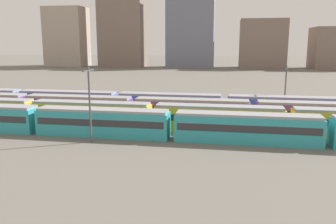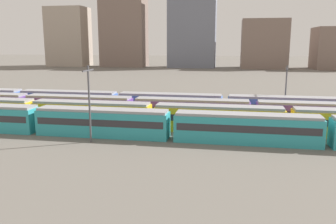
# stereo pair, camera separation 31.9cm
# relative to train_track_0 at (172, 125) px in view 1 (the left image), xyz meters

# --- Properties ---
(train_track_0) EXTENTS (74.70, 3.06, 3.75)m
(train_track_0) POSITION_rel_train_track_0_xyz_m (0.00, 0.00, 0.00)
(train_track_0) COLOR teal
(train_track_0) RESTS_ON ground_plane
(train_track_1) EXTENTS (93.60, 3.06, 3.75)m
(train_track_1) POSITION_rel_train_track_0_xyz_m (5.76, 5.20, 0.00)
(train_track_1) COLOR yellow
(train_track_1) RESTS_ON ground_plane
(train_track_2) EXTENTS (74.70, 3.06, 3.75)m
(train_track_2) POSITION_rel_train_track_0_xyz_m (-8.07, 10.40, 0.00)
(train_track_2) COLOR #6B429E
(train_track_2) RESTS_ON ground_plane
(train_track_3) EXTENTS (74.70, 3.06, 3.75)m
(train_track_3) POSITION_rel_train_track_0_xyz_m (-12.44, 15.60, 0.00)
(train_track_3) COLOR #4C70BC
(train_track_3) RESTS_ON ground_plane
(catenary_pole_2) EXTENTS (0.24, 3.20, 9.65)m
(catenary_pole_2) POSITION_rel_train_track_0_xyz_m (-9.84, -3.16, 3.46)
(catenary_pole_2) COLOR #4C4C51
(catenary_pole_2) RESTS_ON ground_plane
(catenary_pole_3) EXTENTS (0.24, 3.20, 8.64)m
(catenary_pole_3) POSITION_rel_train_track_0_xyz_m (16.55, 18.36, 2.94)
(catenary_pole_3) COLOR #4C4C51
(catenary_pole_3) RESTS_ON ground_plane
(distant_building_0) EXTENTS (20.91, 15.13, 31.28)m
(distant_building_0) POSITION_rel_train_track_0_xyz_m (-80.68, 138.22, 13.74)
(distant_building_0) COLOR #A89989
(distant_building_0) RESTS_ON ground_plane
(distant_building_1) EXTENTS (23.08, 14.20, 46.27)m
(distant_building_1) POSITION_rel_train_track_0_xyz_m (-49.34, 138.22, 21.23)
(distant_building_1) COLOR #7A665B
(distant_building_1) RESTS_ON ground_plane
(distant_building_2) EXTENTS (23.79, 13.83, 42.54)m
(distant_building_2) POSITION_rel_train_track_0_xyz_m (-13.15, 138.22, 19.37)
(distant_building_2) COLOR slate
(distant_building_2) RESTS_ON ground_plane
(distant_building_3) EXTENTS (21.83, 19.75, 23.73)m
(distant_building_3) POSITION_rel_train_track_0_xyz_m (22.50, 138.22, 9.96)
(distant_building_3) COLOR #7A665B
(distant_building_3) RESTS_ON ground_plane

